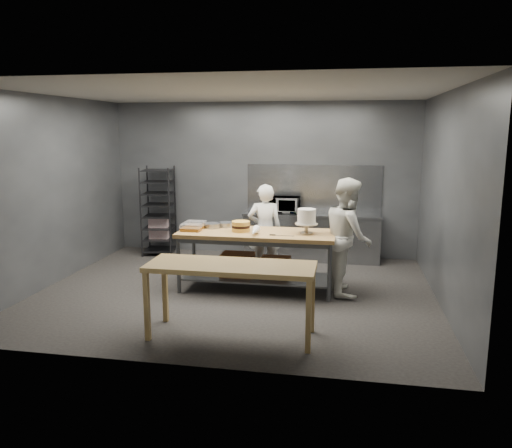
{
  "coord_description": "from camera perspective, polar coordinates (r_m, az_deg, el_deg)",
  "views": [
    {
      "loc": [
        1.64,
        -7.21,
        2.47
      ],
      "look_at": [
        0.29,
        0.14,
        1.05
      ],
      "focal_mm": 35.0,
      "sensor_mm": 36.0,
      "label": 1
    }
  ],
  "objects": [
    {
      "name": "pastry_clamshells",
      "position": [
        7.9,
        -7.17,
        -0.21
      ],
      "size": [
        0.31,
        0.46,
        0.11
      ],
      "color": "#9D5D1F",
      "rests_on": "work_table"
    },
    {
      "name": "offset_spatula",
      "position": [
        7.4,
        2.58,
        -1.3
      ],
      "size": [
        0.37,
        0.02,
        0.02
      ],
      "color": "slate",
      "rests_on": "work_table"
    },
    {
      "name": "back_counter",
      "position": [
        9.62,
        6.35,
        -1.41
      ],
      "size": [
        2.6,
        0.6,
        0.9
      ],
      "color": "slate",
      "rests_on": "ground"
    },
    {
      "name": "near_counter",
      "position": [
        5.95,
        -2.88,
        -5.41
      ],
      "size": [
        2.0,
        0.7,
        0.9
      ],
      "color": "olive",
      "rests_on": "ground"
    },
    {
      "name": "splashback_panel",
      "position": [
        9.77,
        6.59,
        4.12
      ],
      "size": [
        2.6,
        0.02,
        0.9
      ],
      "primitive_type": "cube",
      "color": "slate",
      "rests_on": "back_counter"
    },
    {
      "name": "piping_bag",
      "position": [
        7.39,
        -0.18,
        -0.86
      ],
      "size": [
        0.13,
        0.38,
        0.12
      ],
      "primitive_type": "cone",
      "rotation": [
        1.57,
        0.0,
        0.02
      ],
      "color": "white",
      "rests_on": "work_table"
    },
    {
      "name": "microwave",
      "position": [
        9.56,
        3.33,
        2.21
      ],
      "size": [
        0.54,
        0.37,
        0.3
      ],
      "primitive_type": "imported",
      "color": "black",
      "rests_on": "back_counter"
    },
    {
      "name": "speed_rack",
      "position": [
        10.14,
        -11.08,
        1.41
      ],
      "size": [
        0.69,
        0.73,
        1.75
      ],
      "color": "black",
      "rests_on": "ground"
    },
    {
      "name": "layer_cake",
      "position": [
        7.68,
        -1.74,
        -0.27
      ],
      "size": [
        0.28,
        0.28,
        0.16
      ],
      "color": "gold",
      "rests_on": "work_table"
    },
    {
      "name": "frosted_cake_stand",
      "position": [
        7.53,
        5.8,
        0.7
      ],
      "size": [
        0.34,
        0.34,
        0.38
      ],
      "color": "#B6AA91",
      "rests_on": "work_table"
    },
    {
      "name": "cake_pans",
      "position": [
        8.03,
        -4.24,
        -0.12
      ],
      "size": [
        0.45,
        0.36,
        0.07
      ],
      "color": "gray",
      "rests_on": "work_table"
    },
    {
      "name": "work_table",
      "position": [
        7.75,
        -0.08,
        -3.4
      ],
      "size": [
        2.4,
        0.9,
        0.92
      ],
      "color": "olive",
      "rests_on": "ground"
    },
    {
      "name": "ground",
      "position": [
        7.79,
        -2.32,
        -7.72
      ],
      "size": [
        6.0,
        6.0,
        0.0
      ],
      "primitive_type": "plane",
      "color": "black",
      "rests_on": "ground"
    },
    {
      "name": "back_wall",
      "position": [
        9.89,
        0.8,
        5.14
      ],
      "size": [
        6.0,
        0.04,
        3.0
      ],
      "primitive_type": "cube",
      "color": "#4C4F54",
      "rests_on": "ground"
    },
    {
      "name": "chef_right",
      "position": [
        7.65,
        10.44,
        -1.38
      ],
      "size": [
        0.8,
        0.96,
        1.77
      ],
      "primitive_type": "imported",
      "rotation": [
        0.0,
        0.0,
        1.73
      ],
      "color": "silver",
      "rests_on": "ground"
    },
    {
      "name": "chef_behind",
      "position": [
        8.43,
        1.02,
        -0.74
      ],
      "size": [
        0.63,
        0.46,
        1.58
      ],
      "primitive_type": "imported",
      "rotation": [
        0.0,
        0.0,
        3.3
      ],
      "color": "white",
      "rests_on": "ground"
    }
  ]
}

